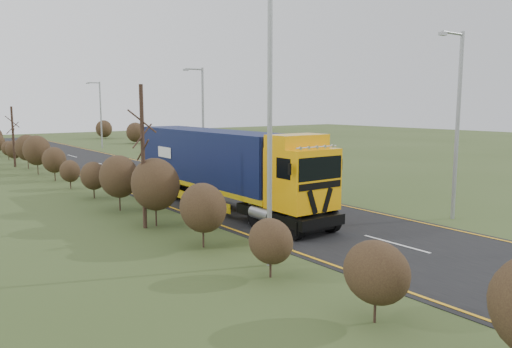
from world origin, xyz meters
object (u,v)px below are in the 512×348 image
Objects in this scene: car_blue_sedan at (180,155)px; speed_sign at (227,155)px; streetlight_near at (457,118)px; car_red_hatchback at (206,162)px; lorry at (223,164)px.

car_blue_sedan is 1.85× the size of speed_sign.
streetlight_near is at bearing 123.65° from car_blue_sedan.
streetlight_near is (0.55, -20.81, 3.89)m from car_red_hatchback.
car_blue_sedan is 27.60m from streetlight_near.
streetlight_near reaches higher than car_red_hatchback.
car_red_hatchback is 0.50× the size of streetlight_near.
car_red_hatchback is at bearing 89.93° from speed_sign.
car_blue_sedan is (7.80, 19.16, -1.61)m from lorry.
streetlight_near is (7.17, -8.16, 2.33)m from lorry.
streetlight_near reaches higher than speed_sign.
speed_sign is at bearing 91.76° from streetlight_near.
lorry reaches higher than car_red_hatchback.
car_red_hatchback is (6.62, 12.65, -1.56)m from lorry.
car_blue_sedan is at bearing 88.67° from streetlight_near.
car_blue_sedan is at bearing 68.29° from lorry.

